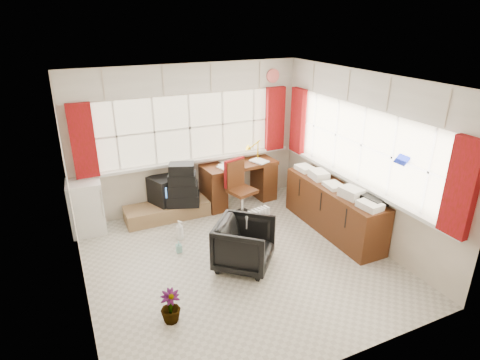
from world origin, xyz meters
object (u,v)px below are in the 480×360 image
object	(u,v)px
credenza	(333,208)
mini_fridge	(87,207)
office_chair	(244,244)
tv_bench	(167,211)
desk_lamp	(258,146)
task_chair	(238,187)
crt_tv	(167,189)
radiator	(257,231)
desk	(238,180)

from	to	relation	value
credenza	mini_fridge	distance (m)	3.87
office_chair	tv_bench	xyz separation A→B (m)	(-0.58, 1.83, -0.21)
desk_lamp	task_chair	xyz separation A→B (m)	(-0.60, -0.45, -0.50)
desk_lamp	crt_tv	bearing A→B (deg)	177.56
office_chair	radiator	size ratio (longest dim) A/B	1.22
radiator	credenza	xyz separation A→B (m)	(1.32, -0.07, 0.15)
task_chair	office_chair	distance (m)	1.54
tv_bench	crt_tv	xyz separation A→B (m)	(0.05, 0.11, 0.35)
desk_lamp	task_chair	world-z (taller)	desk_lamp
task_chair	tv_bench	size ratio (longest dim) A/B	0.71
radiator	credenza	world-z (taller)	credenza
crt_tv	mini_fridge	size ratio (longest dim) A/B	0.74
desk_lamp	crt_tv	xyz separation A→B (m)	(-1.69, 0.07, -0.56)
tv_bench	office_chair	bearing A→B (deg)	-72.42
desk	task_chair	xyz separation A→B (m)	(-0.22, -0.49, 0.10)
tv_bench	radiator	bearing A→B (deg)	-56.40
desk_lamp	crt_tv	world-z (taller)	desk_lamp
office_chair	mini_fridge	xyz separation A→B (m)	(-1.83, 1.91, 0.09)
task_chair	tv_bench	xyz separation A→B (m)	(-1.14, 0.41, -0.40)
crt_tv	tv_bench	bearing A→B (deg)	-112.18
radiator	tv_bench	xyz separation A→B (m)	(-0.96, 1.45, -0.12)
credenza	tv_bench	distance (m)	2.75
desk	tv_bench	world-z (taller)	desk
desk_lamp	credenza	bearing A→B (deg)	-70.84
task_chair	office_chair	size ratio (longest dim) A/B	1.35
office_chair	tv_bench	world-z (taller)	office_chair
credenza	crt_tv	size ratio (longest dim) A/B	3.16
task_chair	desk_lamp	bearing A→B (deg)	36.84
office_chair	mini_fridge	bearing A→B (deg)	84.86
desk	office_chair	distance (m)	2.07
task_chair	tv_bench	bearing A→B (deg)	160.24
desk	office_chair	bearing A→B (deg)	-112.31
radiator	crt_tv	distance (m)	1.83
desk	mini_fridge	size ratio (longest dim) A/B	1.61
office_chair	credenza	bearing A→B (deg)	-38.60
desk	radiator	xyz separation A→B (m)	(-0.40, -1.53, -0.18)
radiator	office_chair	bearing A→B (deg)	-135.34
credenza	tv_bench	xyz separation A→B (m)	(-2.28, 1.52, -0.27)
desk	credenza	size ratio (longest dim) A/B	0.69
tv_bench	mini_fridge	xyz separation A→B (m)	(-1.25, 0.08, 0.30)
task_chair	office_chair	xyz separation A→B (m)	(-0.56, -1.42, -0.19)
desk	desk_lamp	xyz separation A→B (m)	(0.37, -0.04, 0.61)
task_chair	mini_fridge	size ratio (longest dim) A/B	1.16
desk	task_chair	distance (m)	0.55
desk	mini_fridge	world-z (taller)	mini_fridge
desk	radiator	bearing A→B (deg)	-104.64
desk	crt_tv	size ratio (longest dim) A/B	2.18
radiator	mini_fridge	xyz separation A→B (m)	(-2.21, 1.53, 0.18)
task_chair	credenza	world-z (taller)	task_chair
radiator	mini_fridge	bearing A→B (deg)	145.35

